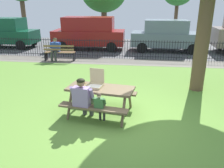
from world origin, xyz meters
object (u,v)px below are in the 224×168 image
object	(u,v)px
adult_at_table	(83,97)
picnic_table_foreground	(100,93)
child_at_table	(100,105)
parked_car_left	(89,32)
park_bench_left	(60,53)
pizza_box_open	(95,82)
parked_car_far_left	(8,32)
pizza_slice_on_table	(83,84)
parked_car_center	(166,35)
person_on_park_bench	(55,48)

from	to	relation	value
adult_at_table	picnic_table_foreground	bearing A→B (deg)	50.01
child_at_table	parked_car_left	world-z (taller)	parked_car_left
park_bench_left	parked_car_left	size ratio (longest dim) A/B	0.35
parked_car_left	picnic_table_foreground	bearing A→B (deg)	-75.52
pizza_box_open	child_at_table	size ratio (longest dim) A/B	0.59
parked_car_far_left	parked_car_left	bearing A→B (deg)	0.00
adult_at_table	parked_car_far_left	distance (m)	12.26
pizza_slice_on_table	parked_car_left	size ratio (longest dim) A/B	0.06
child_at_table	adult_at_table	bearing A→B (deg)	168.16
parked_car_left	parked_car_center	distance (m)	4.97
parked_car_left	child_at_table	bearing A→B (deg)	-75.86
pizza_box_open	adult_at_table	world-z (taller)	pizza_box_open
park_bench_left	parked_car_left	bearing A→B (deg)	75.18
person_on_park_bench	adult_at_table	bearing A→B (deg)	-63.85
person_on_park_bench	pizza_box_open	bearing A→B (deg)	-59.99
picnic_table_foreground	parked_car_far_left	world-z (taller)	parked_car_far_left
parked_car_far_left	parked_car_left	size ratio (longest dim) A/B	0.85
child_at_table	parked_car_center	xyz separation A→B (m)	(2.53, 9.68, 0.49)
parked_car_center	pizza_box_open	bearing A→B (deg)	-107.05
picnic_table_foreground	parked_car_far_left	xyz separation A→B (m)	(-8.02, 9.13, 0.41)
pizza_box_open	park_bench_left	size ratio (longest dim) A/B	0.31
child_at_table	park_bench_left	bearing A→B (deg)	117.43
picnic_table_foreground	person_on_park_bench	world-z (taller)	person_on_park_bench
pizza_box_open	child_at_table	xyz separation A→B (m)	(0.23, -0.65, -0.37)
park_bench_left	parked_car_center	world-z (taller)	parked_car_center
adult_at_table	person_on_park_bench	world-z (taller)	same
adult_at_table	park_bench_left	size ratio (longest dim) A/B	0.73
pizza_slice_on_table	parked_car_center	distance (m)	9.49
parked_car_left	parked_car_center	world-z (taller)	parked_car_left
adult_at_table	parked_car_left	world-z (taller)	parked_car_left
pizza_slice_on_table	parked_car_left	world-z (taller)	parked_car_left
adult_at_table	parked_car_left	bearing A→B (deg)	101.67
child_at_table	picnic_table_foreground	bearing A→B (deg)	98.41
parked_car_left	parked_car_center	size ratio (longest dim) A/B	1.04
child_at_table	parked_car_center	world-z (taller)	parked_car_center
pizza_box_open	park_bench_left	distance (m)	6.52
park_bench_left	parked_car_far_left	world-z (taller)	parked_car_far_left
picnic_table_foreground	child_at_table	size ratio (longest dim) A/B	2.35
pizza_box_open	parked_car_left	xyz separation A→B (m)	(-2.20, 9.02, 0.21)
park_bench_left	parked_car_center	distance (m)	6.74
picnic_table_foreground	adult_at_table	world-z (taller)	adult_at_table
parked_car_far_left	park_bench_left	bearing A→B (deg)	-34.54
child_at_table	park_bench_left	size ratio (longest dim) A/B	0.52
parked_car_far_left	parked_car_center	xyz separation A→B (m)	(10.64, 0.00, -0.01)
person_on_park_bench	parked_car_center	xyz separation A→B (m)	(6.09, 3.28, 0.35)
picnic_table_foreground	pizza_box_open	world-z (taller)	pizza_box_open
parked_car_left	person_on_park_bench	bearing A→B (deg)	-108.77
adult_at_table	park_bench_left	distance (m)	6.90
parked_car_left	parked_car_far_left	bearing A→B (deg)	-180.00
pizza_box_open	parked_car_far_left	world-z (taller)	parked_car_far_left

